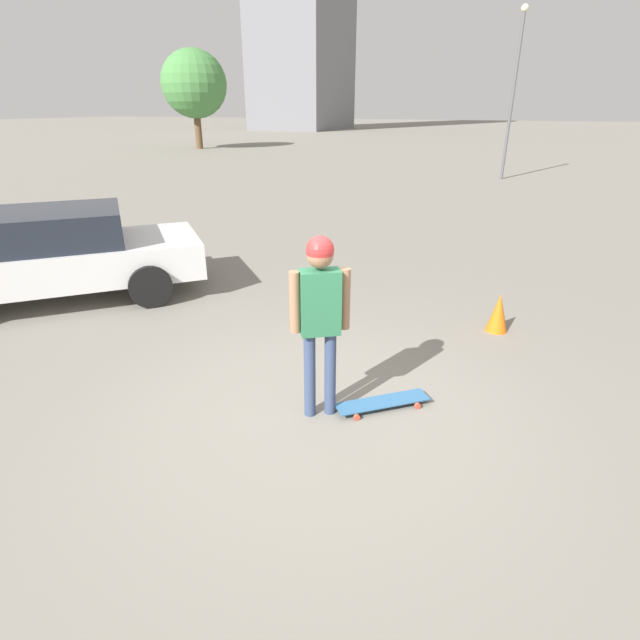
{
  "coord_description": "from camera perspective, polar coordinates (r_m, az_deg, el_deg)",
  "views": [
    {
      "loc": [
        1.7,
        -3.82,
        2.81
      ],
      "look_at": [
        0.0,
        0.0,
        1.01
      ],
      "focal_mm": 28.0,
      "sensor_mm": 36.0,
      "label": 1
    }
  ],
  "objects": [
    {
      "name": "lamp_post",
      "position": [
        22.65,
        21.35,
        23.96
      ],
      "size": [
        0.28,
        0.28,
        6.24
      ],
      "color": "#59595E",
      "rests_on": "ground_plane"
    },
    {
      "name": "ground_plane",
      "position": [
        5.04,
        0.0,
        -10.57
      ],
      "size": [
        220.0,
        220.0,
        0.0
      ],
      "primitive_type": "plane",
      "color": "gray"
    },
    {
      "name": "tree_distant",
      "position": [
        38.08,
        -14.2,
        24.67
      ],
      "size": [
        4.37,
        4.37,
        6.32
      ],
      "color": "brown",
      "rests_on": "ground_plane"
    },
    {
      "name": "car_parked_near",
      "position": [
        8.7,
        -28.53,
        6.59
      ],
      "size": [
        4.38,
        4.43,
        1.39
      ],
      "rotation": [
        0.0,
        0.0,
        -2.34
      ],
      "color": "silver",
      "rests_on": "ground_plane"
    },
    {
      "name": "person",
      "position": [
        4.5,
        0.0,
        1.76
      ],
      "size": [
        0.48,
        0.37,
        1.79
      ],
      "rotation": [
        0.0,
        0.0,
        0.59
      ],
      "color": "#38476B",
      "rests_on": "ground_plane"
    },
    {
      "name": "traffic_cone",
      "position": [
        7.08,
        19.72,
        0.78
      ],
      "size": [
        0.29,
        0.29,
        0.52
      ],
      "color": "orange",
      "rests_on": "ground_plane"
    },
    {
      "name": "skateboard",
      "position": [
        5.13,
        7.16,
        -9.29
      ],
      "size": [
        0.87,
        0.81,
        0.07
      ],
      "rotation": [
        0.0,
        0.0,
        -2.41
      ],
      "color": "#336693",
      "rests_on": "ground_plane"
    }
  ]
}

